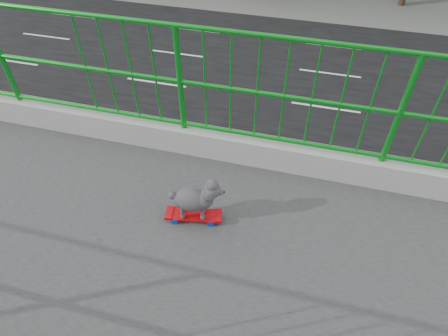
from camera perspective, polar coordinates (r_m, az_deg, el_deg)
road at (r=17.56m, az=14.98°, el=8.73°), size 18.00×90.00×0.02m
railing at (r=3.11m, az=22.85°, el=-17.36°), size 3.00×24.00×1.42m
skateboard at (r=3.52m, az=-4.57°, el=-7.07°), size 0.24×0.53×0.07m
poodle at (r=3.33m, az=-4.34°, el=-4.54°), size 0.26×0.49×0.41m
car_0 at (r=12.34m, az=-7.81°, el=-3.21°), size 1.85×4.59×1.56m
car_5 at (r=11.81m, az=13.60°, el=-7.42°), size 1.61×4.61×1.52m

